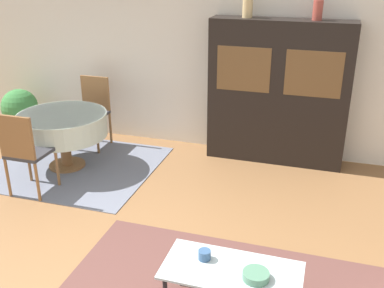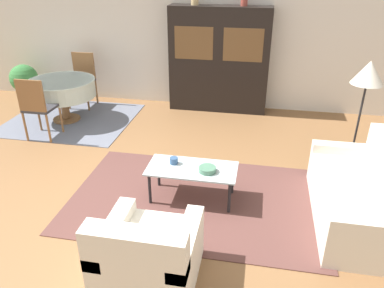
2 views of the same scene
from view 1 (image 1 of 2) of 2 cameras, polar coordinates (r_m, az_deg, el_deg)
name	(u,v)px [view 1 (image 1 of 2)]	position (r m, az deg, el deg)	size (l,w,h in m)	color
wall_back	(226,56)	(6.36, 4.32, 11.03)	(10.00, 0.06, 2.70)	silver
dining_rug	(74,166)	(6.32, -14.77, -2.69)	(2.19, 1.92, 0.01)	slate
coffee_table	(232,274)	(3.59, 5.06, -16.14)	(1.07, 0.52, 0.42)	black
display_cabinet	(278,93)	(6.10, 10.83, 6.37)	(1.83, 0.39, 1.91)	black
dining_table	(63,125)	(6.10, -16.11, 2.32)	(1.16, 1.16, 0.74)	brown
dining_chair_near	(24,149)	(5.51, -20.51, -0.59)	(0.44, 0.44, 1.02)	brown
dining_chair_far	(93,107)	(6.75, -12.49, 4.56)	(0.44, 0.44, 1.02)	brown
cup	(205,255)	(3.63, 1.60, -13.89)	(0.10, 0.10, 0.08)	#33517A
bowl	(256,275)	(3.48, 8.11, -16.20)	(0.20, 0.20, 0.06)	#4C7A60
vase_tall	(248,4)	(5.96, 7.09, 17.17)	(0.13, 0.13, 0.32)	tan
vase_short	(318,10)	(5.87, 15.68, 16.05)	(0.12, 0.12, 0.24)	#9E4238
potted_plant	(20,109)	(7.46, -21.00, 4.14)	(0.55, 0.55, 0.76)	beige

